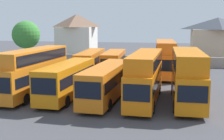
% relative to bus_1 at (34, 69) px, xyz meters
% --- Properties ---
extents(ground, '(140.00, 140.00, 0.00)m').
position_rel_bus_1_xyz_m(ground, '(7.82, 17.77, -2.75)').
color(ground, '#424247').
extents(depot_boundary_wall, '(56.00, 0.50, 1.80)m').
position_rel_bus_1_xyz_m(depot_boundary_wall, '(7.82, 23.93, -1.85)').
color(depot_boundary_wall, gray).
rests_on(depot_boundary_wall, ground).
extents(bus_1, '(3.05, 11.88, 4.87)m').
position_rel_bus_1_xyz_m(bus_1, '(0.00, 0.00, 0.00)').
color(bus_1, orange).
rests_on(bus_1, ground).
extents(bus_2, '(2.83, 10.93, 3.52)m').
position_rel_bus_1_xyz_m(bus_2, '(3.85, -0.41, -0.74)').
color(bus_2, orange).
rests_on(bus_2, ground).
extents(bus_3, '(3.00, 11.60, 3.44)m').
position_rel_bus_1_xyz_m(bus_3, '(7.98, -0.58, -0.78)').
color(bus_3, orange).
rests_on(bus_3, ground).
extents(bus_4, '(2.72, 11.35, 4.76)m').
position_rel_bus_1_xyz_m(bus_4, '(11.74, -0.48, -0.06)').
color(bus_4, orange).
rests_on(bus_4, ground).
extents(bus_5, '(2.93, 10.96, 4.97)m').
position_rel_bus_1_xyz_m(bus_5, '(15.66, -0.04, 0.05)').
color(bus_5, orange).
rests_on(bus_5, ground).
extents(bus_6, '(3.41, 12.14, 3.38)m').
position_rel_bus_1_xyz_m(bus_6, '(2.18, 14.10, -0.81)').
color(bus_6, orange).
rests_on(bus_6, ground).
extents(bus_7, '(3.15, 10.30, 3.40)m').
position_rel_bus_1_xyz_m(bus_7, '(5.77, 13.97, -0.81)').
color(bus_7, orange).
rests_on(bus_7, ground).
extents(bus_8, '(3.33, 11.26, 3.46)m').
position_rel_bus_1_xyz_m(bus_8, '(10.33, 13.80, -0.77)').
color(bus_8, orange).
rests_on(bus_8, ground).
extents(bus_9, '(3.19, 11.33, 5.05)m').
position_rel_bus_1_xyz_m(bus_9, '(13.22, 14.19, 0.09)').
color(bus_9, orange).
rests_on(bus_9, ground).
extents(house_terrace_left, '(7.90, 7.15, 9.48)m').
position_rel_bus_1_xyz_m(house_terrace_left, '(-6.13, 32.57, 2.09)').
color(house_terrace_left, silver).
rests_on(house_terrace_left, ground).
extents(house_terrace_centre, '(10.16, 8.37, 8.65)m').
position_rel_bus_1_xyz_m(house_terrace_centre, '(22.67, 32.14, 1.66)').
color(house_terrace_centre, '#C6B293').
rests_on(house_terrace_centre, ground).
extents(tree_left_of_lot, '(5.00, 5.00, 7.99)m').
position_rel_bus_1_xyz_m(tree_left_of_lot, '(-11.81, 20.93, 2.72)').
color(tree_left_of_lot, brown).
rests_on(tree_left_of_lot, ground).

